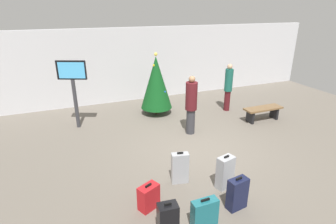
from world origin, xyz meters
name	(u,v)px	position (x,y,z in m)	size (l,w,h in m)	color
ground_plane	(197,147)	(0.00, 0.00, 0.00)	(16.00, 16.00, 0.00)	#665E54
back_wall	(146,64)	(0.00, 4.80, 1.48)	(16.00, 0.20, 2.97)	silver
holiday_tree	(156,82)	(-0.22, 2.87, 1.19)	(1.13, 1.13, 2.25)	#4C3319
flight_info_kiosk	(73,82)	(-3.03, 2.68, 1.55)	(0.86, 0.43, 2.20)	#333338
waiting_bench	(263,111)	(2.99, 0.88, 0.36)	(1.38, 0.44, 0.48)	brown
traveller_0	(228,86)	(2.39, 2.20, 0.96)	(0.30, 0.30, 1.79)	#4C1419
traveller_1	(191,104)	(0.21, 0.90, 0.97)	(0.49, 0.49, 1.84)	#333338
suitcase_0	(168,220)	(-1.95, -2.63, 0.33)	(0.36, 0.27, 0.69)	black
suitcase_1	(237,194)	(-0.44, -2.49, 0.33)	(0.42, 0.27, 0.70)	#141938
suitcase_2	(225,172)	(-0.30, -1.83, 0.38)	(0.41, 0.31, 0.79)	#9EA0A5
suitcase_3	(204,213)	(-1.26, -2.67, 0.28)	(0.49, 0.20, 0.59)	#19606B
suitcase_4	(180,168)	(-1.13, -1.30, 0.37)	(0.41, 0.26, 0.77)	#9EA0A5
suitcase_5	(149,197)	(-2.04, -1.85, 0.26)	(0.47, 0.39, 0.55)	#B2191E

